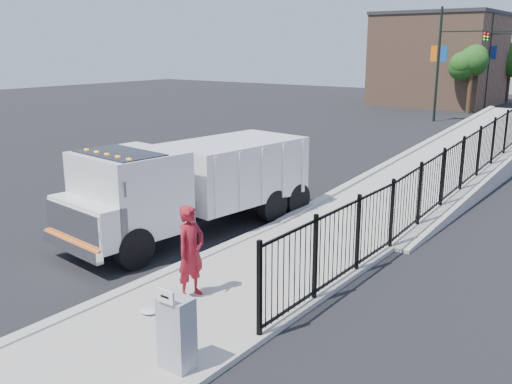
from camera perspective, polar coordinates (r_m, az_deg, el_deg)
The scene contains 15 objects.
ground at distance 14.41m, azimuth -6.55°, elevation -7.36°, with size 120.00×120.00×0.00m, color black.
sidewalk at distance 11.85m, azimuth -6.20°, elevation -12.03°, with size 3.55×12.00×0.12m, color #9E998E.
curb at distance 13.10m, azimuth -12.55°, elevation -9.53°, with size 0.30×12.00×0.16m, color #ADAAA3.
ramp at distance 27.25m, azimuth 20.42°, elevation 2.22°, with size 3.95×24.00×1.70m, color #9E998E.
iron_fence at distance 22.93m, azimuth 21.24°, elevation 2.29°, with size 0.10×28.00×1.80m, color black.
truck at distance 16.47m, azimuth -6.72°, elevation 1.00°, with size 3.46×8.20×2.72m.
worker at distance 12.12m, azimuth -6.53°, elevation -5.94°, with size 0.73×0.48×2.01m, color maroon.
utility_cabinet at distance 9.72m, azimuth -7.92°, elevation -13.80°, with size 0.55×0.40×1.25m, color gray.
arrow_sign at distance 9.26m, azimuth -9.04°, elevation -10.27°, with size 0.35×0.04×0.22m, color white.
debris at distance 11.89m, azimuth -10.51°, elevation -11.50°, with size 0.43×0.43×0.11m, color silver.
light_pole_0 at distance 43.45m, azimuth 18.16°, elevation 12.43°, with size 3.77×0.22×8.00m.
light_pole_2 at distance 53.03m, azimuth 22.58°, elevation 12.29°, with size 3.77×0.22×8.00m.
tree_0 at distance 49.56m, azimuth 20.80°, elevation 11.88°, with size 2.46×2.46×5.23m.
tree_2 at distance 61.13m, azimuth 24.09°, elevation 11.90°, with size 2.90×2.90×5.45m.
building at distance 56.78m, azimuth 17.83°, elevation 12.38°, with size 10.00×10.00×8.00m, color #8C664C.
Camera 1 is at (9.14, -9.79, 5.31)m, focal length 40.00 mm.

